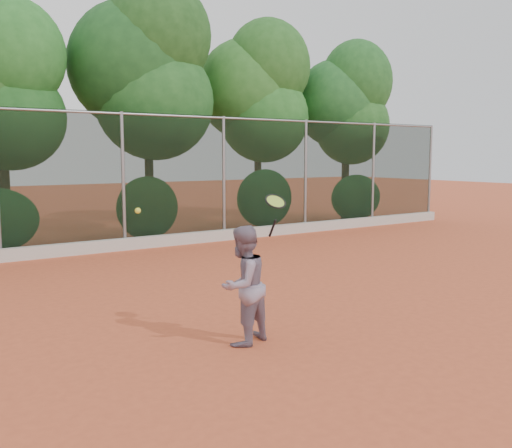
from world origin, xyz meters
TOP-DOWN VIEW (x-y plane):
  - ground at (0.00, 0.00)m, footprint 80.00×80.00m
  - concrete_curb at (0.00, 6.82)m, footprint 24.00×0.20m
  - tennis_player at (-1.56, -0.97)m, footprint 0.90×0.80m
  - chainlink_fence at (-0.00, 7.00)m, footprint 24.09×0.09m
  - foliage_backdrop at (-0.55, 8.98)m, footprint 23.70×3.63m
  - tennis_racket at (-1.15, -1.11)m, footprint 0.31×0.29m
  - tennis_ball_in_flight at (-2.97, -1.01)m, footprint 0.07×0.07m

SIDE VIEW (x-z plane):
  - ground at x=0.00m, z-range 0.00..0.00m
  - concrete_curb at x=0.00m, z-range 0.00..0.30m
  - tennis_player at x=-1.56m, z-range 0.00..1.53m
  - tennis_racket at x=-1.15m, z-range 1.51..2.07m
  - tennis_ball_in_flight at x=-2.97m, z-range 1.77..1.84m
  - chainlink_fence at x=0.00m, z-range 0.11..3.61m
  - foliage_backdrop at x=-0.55m, z-range 0.63..8.18m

